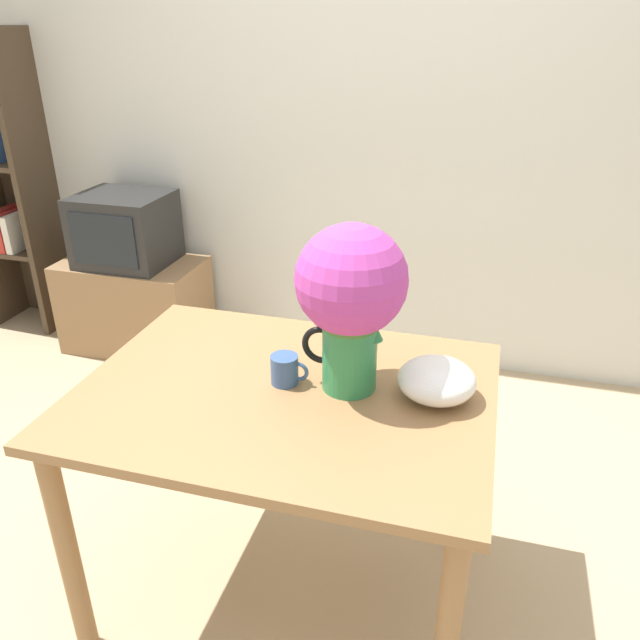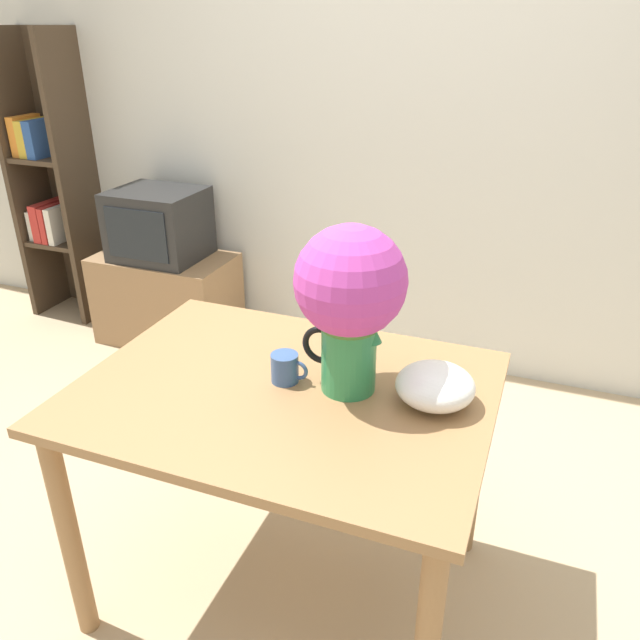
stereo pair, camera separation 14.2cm
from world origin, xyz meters
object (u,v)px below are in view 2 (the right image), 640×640
(coffee_mug, at_px, (286,368))
(tv_set, at_px, (159,224))
(white_bowl, at_px, (435,386))
(flower_vase, at_px, (350,295))

(coffee_mug, bearing_deg, tv_set, 135.14)
(white_bowl, bearing_deg, coffee_mug, -174.89)
(coffee_mug, xyz_separation_m, tv_set, (-1.37, 1.36, -0.11))
(flower_vase, relative_size, coffee_mug, 4.29)
(coffee_mug, height_order, white_bowl, white_bowl)
(coffee_mug, xyz_separation_m, white_bowl, (0.42, 0.04, 0.01))
(white_bowl, relative_size, tv_set, 0.45)
(white_bowl, height_order, tv_set, tv_set)
(flower_vase, xyz_separation_m, white_bowl, (0.24, 0.01, -0.23))
(flower_vase, distance_m, white_bowl, 0.33)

